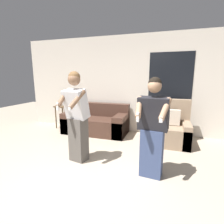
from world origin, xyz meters
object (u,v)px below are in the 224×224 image
object	(u,v)px
couch	(96,122)
side_table	(64,109)
armchair	(171,129)
person_left	(77,117)
person_right	(153,129)

from	to	relation	value
couch	side_table	world-z (taller)	side_table
armchair	person_left	size ratio (longest dim) A/B	0.62
side_table	person_left	world-z (taller)	person_left
side_table	armchair	bearing A→B (deg)	-6.56
person_left	person_right	distance (m)	1.38
armchair	person_right	xyz separation A→B (m)	(-0.31, -1.61, 0.45)
couch	side_table	distance (m)	1.23
side_table	person_right	size ratio (longest dim) A/B	0.54
armchair	side_table	size ratio (longest dim) A/B	1.22
couch	armchair	world-z (taller)	armchair
armchair	side_table	distance (m)	3.24
armchair	side_table	xyz separation A→B (m)	(-3.21, 0.37, 0.24)
couch	person_right	world-z (taller)	person_right
armchair	person_left	world-z (taller)	person_left
couch	armchair	xyz separation A→B (m)	(2.03, -0.19, 0.04)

